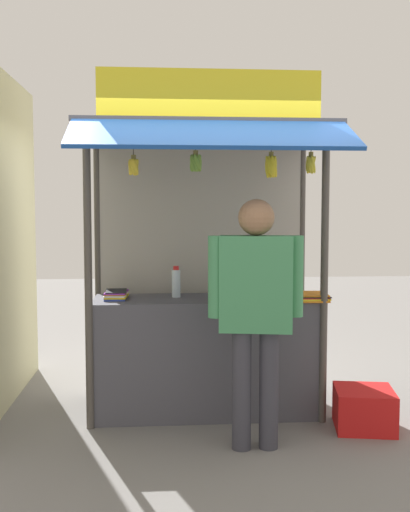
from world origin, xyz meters
TOP-DOWN VIEW (x-y plane):
  - ground_plane at (0.00, 0.00)m, footprint 20.00×20.00m
  - stall_counter at (0.00, 0.00)m, footprint 1.83×0.62m
  - stall_structure at (0.00, 0.12)m, footprint 2.03×1.51m
  - water_bottle_far_right at (0.73, 0.00)m, footprint 0.07×0.07m
  - water_bottle_right at (-0.24, 0.08)m, footprint 0.07×0.07m
  - water_bottle_back_left at (0.71, 0.21)m, footprint 0.07×0.07m
  - magazine_stack_center at (0.85, -0.18)m, footprint 0.26×0.32m
  - magazine_stack_rear_center at (0.22, -0.24)m, footprint 0.26×0.31m
  - magazine_stack_mid_left at (-0.73, 0.02)m, footprint 0.20×0.30m
  - banana_bunch_inner_left at (-0.56, -0.41)m, footprint 0.10×0.10m
  - banana_bunch_rightmost at (0.77, -0.41)m, footprint 0.10×0.10m
  - banana_bunch_leftmost at (0.47, -0.41)m, footprint 0.11×0.11m
  - banana_bunch_inner_right at (-0.10, -0.41)m, footprint 0.11×0.11m
  - vendor_person at (0.29, -0.80)m, footprint 0.67×0.30m
  - plastic_crate at (1.20, -0.48)m, footprint 0.51×0.51m

SIDE VIEW (x-z plane):
  - ground_plane at x=0.00m, z-range 0.00..0.00m
  - plastic_crate at x=1.20m, z-range 0.00..0.31m
  - stall_counter at x=0.00m, z-range 0.00..0.96m
  - magazine_stack_center at x=0.85m, z-range 0.96..1.02m
  - magazine_stack_mid_left at x=-0.73m, z-range 0.96..1.03m
  - magazine_stack_rear_center at x=0.22m, z-range 0.96..1.05m
  - vendor_person at x=0.29m, z-range 0.18..1.95m
  - water_bottle_far_right at x=0.73m, z-range 0.96..1.20m
  - water_bottle_right at x=-0.24m, z-range 0.95..1.22m
  - water_bottle_back_left at x=0.71m, z-range 0.95..1.22m
  - stall_structure at x=0.00m, z-range 0.28..3.00m
  - banana_bunch_inner_left at x=-0.56m, z-range 1.87..2.16m
  - banana_bunch_leftmost at x=0.47m, z-range 1.87..2.17m
  - banana_bunch_rightmost at x=0.77m, z-range 1.90..2.18m
  - banana_bunch_inner_right at x=-0.10m, z-range 1.91..2.18m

